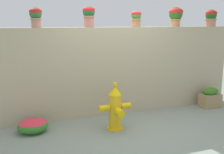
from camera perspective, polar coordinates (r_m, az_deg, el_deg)
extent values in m
plane|color=gray|center=(4.97, 4.36, -11.14)|extent=(24.00, 24.00, 0.00)
cube|color=tan|center=(5.64, 0.10, 1.32)|extent=(5.62, 0.30, 1.82)
cylinder|color=#AB7660|center=(5.19, -15.88, 11.04)|extent=(0.18, 0.18, 0.17)
cylinder|color=#AB7660|center=(5.19, -15.92, 11.84)|extent=(0.21, 0.21, 0.03)
sphere|color=#27662C|center=(5.19, -15.98, 12.87)|extent=(0.22, 0.22, 0.22)
ellipsoid|color=red|center=(5.19, -16.00, 13.29)|extent=(0.23, 0.23, 0.12)
cylinder|color=#B16F5E|center=(5.40, -4.94, 11.70)|extent=(0.19, 0.19, 0.22)
cylinder|color=#B16F5E|center=(5.40, -4.96, 12.72)|extent=(0.23, 0.23, 0.03)
sphere|color=#1F5924|center=(5.41, -4.98, 13.66)|extent=(0.23, 0.23, 0.23)
ellipsoid|color=red|center=(5.41, -4.98, 14.09)|extent=(0.25, 0.25, 0.13)
cylinder|color=#B6794A|center=(5.77, 5.17, 11.44)|extent=(0.18, 0.18, 0.17)
cylinder|color=#B6794A|center=(5.77, 5.18, 12.14)|extent=(0.21, 0.21, 0.03)
sphere|color=#3D7F34|center=(5.77, 5.20, 12.93)|extent=(0.21, 0.21, 0.21)
ellipsoid|color=red|center=(5.77, 5.20, 13.29)|extent=(0.22, 0.22, 0.11)
cylinder|color=#BB7E4B|center=(6.27, 13.37, 11.17)|extent=(0.20, 0.20, 0.17)
cylinder|color=#BB7E4B|center=(6.27, 13.40, 11.79)|extent=(0.24, 0.24, 0.03)
sphere|color=#29611C|center=(6.27, 13.46, 12.93)|extent=(0.30, 0.30, 0.30)
ellipsoid|color=red|center=(6.27, 13.48, 13.41)|extent=(0.31, 0.31, 0.16)
cylinder|color=#B0785D|center=(6.77, 20.28, 10.84)|extent=(0.23, 0.23, 0.18)
cylinder|color=#B0785D|center=(6.77, 20.32, 11.47)|extent=(0.27, 0.27, 0.03)
sphere|color=#1A5C1F|center=(6.78, 20.38, 12.26)|extent=(0.25, 0.25, 0.25)
ellipsoid|color=red|center=(6.78, 20.41, 12.64)|extent=(0.27, 0.27, 0.14)
cylinder|color=gold|center=(5.00, 0.63, -10.80)|extent=(0.30, 0.30, 0.03)
cylinder|color=gold|center=(4.89, 0.64, -7.46)|extent=(0.22, 0.22, 0.65)
cone|color=#E0B70C|center=(4.77, 0.65, -2.82)|extent=(0.23, 0.23, 0.17)
cylinder|color=#E0B70C|center=(4.74, 0.66, -1.54)|extent=(0.08, 0.08, 0.05)
cylinder|color=#E0B70C|center=(4.79, -1.67, -6.65)|extent=(0.19, 0.10, 0.10)
cylinder|color=#E0B70C|center=(4.93, 2.89, -6.12)|extent=(0.19, 0.10, 0.10)
cylinder|color=#E0B70C|center=(4.68, 1.59, -7.54)|extent=(0.13, 0.21, 0.13)
ellipsoid|color=#317426|center=(5.02, -16.50, -10.00)|extent=(0.54, 0.48, 0.25)
ellipsoid|color=#E73244|center=(5.00, -16.54, -9.41)|extent=(0.48, 0.43, 0.14)
cube|color=#9A7D54|center=(6.56, 20.14, -4.71)|extent=(0.46, 0.28, 0.31)
ellipsoid|color=#35701E|center=(6.51, 20.27, -2.91)|extent=(0.39, 0.24, 0.18)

